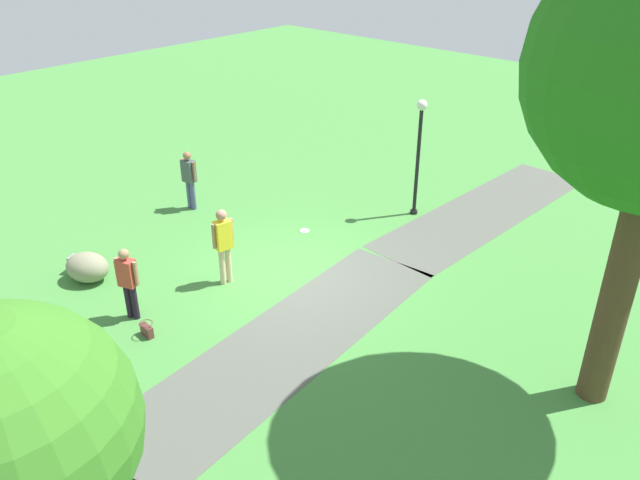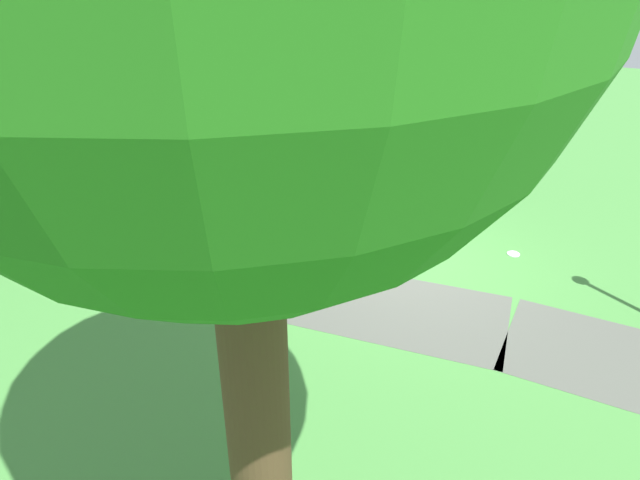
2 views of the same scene
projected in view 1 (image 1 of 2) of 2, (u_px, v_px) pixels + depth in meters
ground_plane at (292, 272)px, 14.70m from camera, size 48.00×48.00×0.00m
footpath_segment_near at (485, 211)px, 17.61m from camera, size 8.09×2.48×0.01m
footpath_segment_mid at (287, 343)px, 12.32m from camera, size 8.15×2.77×0.01m
young_tree_near_path at (10, 438)px, 5.30m from camera, size 2.24×2.24×4.80m
lamp_post at (419, 145)px, 16.53m from camera, size 0.28×0.28×3.20m
lawn_boulder at (87, 267)px, 14.22m from camera, size 1.11×1.23×0.68m
woman_with_handbag at (128, 279)px, 12.65m from camera, size 0.35×0.49×1.61m
man_near_boulder at (189, 176)px, 17.30m from camera, size 0.28×0.52×1.68m
passerby_on_path at (223, 241)px, 13.79m from camera, size 0.51×0.30×1.81m
handbag_on_grass at (147, 330)px, 12.45m from camera, size 0.29×0.33×0.31m
backpack_by_boulder at (76, 264)px, 14.62m from camera, size 0.34×0.34×0.40m
frisbee_on_grass at (305, 231)px, 16.51m from camera, size 0.25×0.25×0.02m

